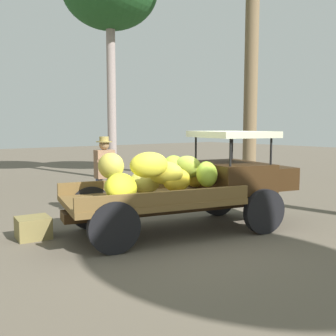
% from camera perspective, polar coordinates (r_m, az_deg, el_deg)
% --- Properties ---
extents(ground_plane, '(60.00, 60.00, 0.00)m').
position_cam_1_polar(ground_plane, '(7.17, 2.53, -9.60)').
color(ground_plane, brown).
extents(truck, '(4.66, 2.62, 1.85)m').
position_cam_1_polar(truck, '(7.30, 3.77, -2.10)').
color(truck, '#311F0D').
rests_on(truck, ground).
extents(farmer, '(0.52, 0.47, 1.72)m').
position_cam_1_polar(farmer, '(8.53, -9.25, -0.43)').
color(farmer, '#444E74').
rests_on(farmer, ground).
extents(wooden_crate, '(0.61, 0.58, 0.37)m').
position_cam_1_polar(wooden_crate, '(7.24, -19.13, -8.25)').
color(wooden_crate, olive).
rests_on(wooden_crate, ground).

